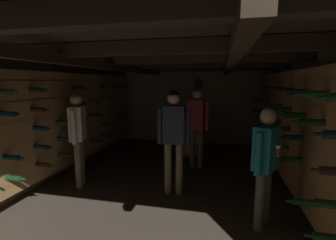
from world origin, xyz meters
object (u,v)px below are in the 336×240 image
(wine_crate_stack, at_px, (194,138))
(person_host_center, at_px, (174,132))
(person_guest_rear_center, at_px, (197,120))
(person_guest_near_right, at_px, (265,158))
(display_bottle, at_px, (198,115))
(person_guest_mid_left, at_px, (78,130))

(wine_crate_stack, height_order, person_host_center, person_host_center)
(person_host_center, distance_m, person_guest_rear_center, 1.34)
(wine_crate_stack, distance_m, person_guest_near_right, 3.17)
(wine_crate_stack, xyz_separation_m, display_bottle, (0.09, 0.06, 0.59))
(wine_crate_stack, distance_m, person_host_center, 2.28)
(person_host_center, relative_size, person_guest_rear_center, 1.00)
(person_host_center, xyz_separation_m, person_guest_near_right, (1.31, -0.69, -0.13))
(person_guest_rear_center, bearing_deg, wine_crate_stack, 100.27)
(wine_crate_stack, xyz_separation_m, person_host_center, (-0.09, -2.20, 0.61))
(person_host_center, height_order, person_guest_mid_left, person_host_center)
(wine_crate_stack, relative_size, person_host_center, 0.52)
(wine_crate_stack, height_order, person_guest_near_right, person_guest_near_right)
(person_guest_rear_center, relative_size, person_guest_mid_left, 1.03)
(person_host_center, bearing_deg, person_guest_mid_left, -178.04)
(wine_crate_stack, xyz_separation_m, person_guest_near_right, (1.22, -2.89, 0.48))
(person_host_center, distance_m, person_guest_mid_left, 1.72)
(person_host_center, bearing_deg, wine_crate_stack, 87.64)
(wine_crate_stack, distance_m, display_bottle, 0.60)
(wine_crate_stack, bearing_deg, person_guest_near_right, -67.14)
(wine_crate_stack, height_order, person_guest_mid_left, person_guest_mid_left)
(person_guest_near_right, height_order, person_guest_rear_center, person_guest_rear_center)
(wine_crate_stack, relative_size, person_guest_near_right, 0.58)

